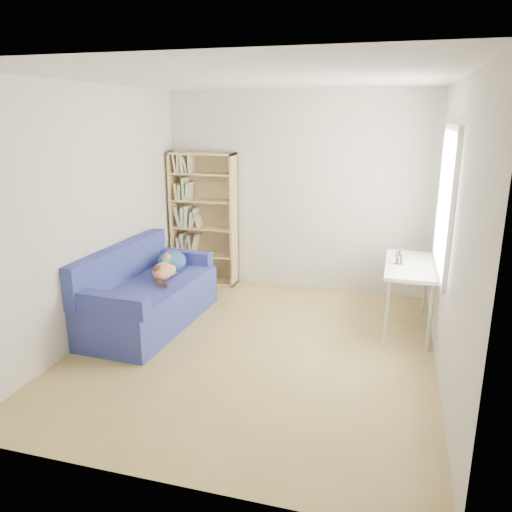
# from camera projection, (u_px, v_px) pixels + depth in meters

# --- Properties ---
(ground) EXTENTS (4.00, 4.00, 0.00)m
(ground) POSITION_uv_depth(u_px,v_px,m) (255.00, 349.00, 5.06)
(ground) COLOR #A18949
(ground) RESTS_ON ground
(room_shell) EXTENTS (3.54, 4.04, 2.62)m
(room_shell) POSITION_uv_depth(u_px,v_px,m) (266.00, 188.00, 4.62)
(room_shell) COLOR silver
(room_shell) RESTS_ON ground
(sofa) EXTENTS (0.95, 1.85, 0.89)m
(sofa) POSITION_uv_depth(u_px,v_px,m) (148.00, 295.00, 5.61)
(sofa) COLOR navy
(sofa) RESTS_ON ground
(bookshelf) EXTENTS (0.90, 0.28, 1.81)m
(bookshelf) POSITION_uv_depth(u_px,v_px,m) (204.00, 224.00, 6.87)
(bookshelf) COLOR tan
(bookshelf) RESTS_ON ground
(desk) EXTENTS (0.52, 1.13, 0.75)m
(desk) POSITION_uv_depth(u_px,v_px,m) (410.00, 271.00, 5.37)
(desk) COLOR white
(desk) RESTS_ON ground
(pen_cup) EXTENTS (0.09, 0.09, 0.17)m
(pen_cup) POSITION_uv_depth(u_px,v_px,m) (399.00, 258.00, 5.33)
(pen_cup) COLOR white
(pen_cup) RESTS_ON desk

